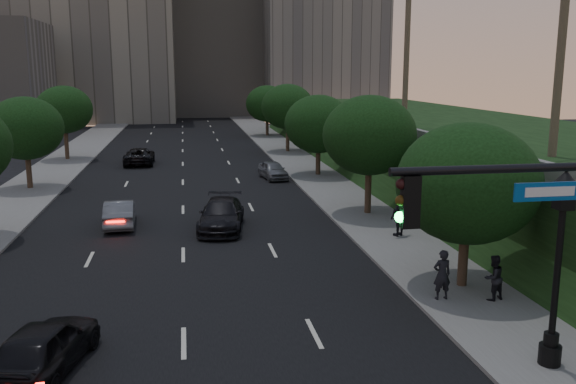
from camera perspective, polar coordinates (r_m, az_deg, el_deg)
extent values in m
cube|color=black|center=(43.05, -9.81, 0.41)|extent=(16.00, 140.00, 0.02)
cube|color=slate|center=(44.19, 3.59, 0.92)|extent=(4.50, 140.00, 0.15)
cube|color=slate|center=(44.30, -23.18, 0.04)|extent=(4.50, 140.00, 0.15)
cube|color=black|center=(46.20, 18.57, 3.23)|extent=(18.00, 90.00, 4.00)
cube|color=slate|center=(42.58, 8.57, 6.23)|extent=(0.35, 90.00, 0.70)
cube|color=gray|center=(105.56, -18.04, 15.13)|extent=(26.00, 20.00, 32.00)
cube|color=gray|center=(114.54, -6.98, 13.75)|extent=(22.00, 18.00, 26.00)
cube|color=gray|center=(111.32, 2.81, 16.47)|extent=(20.00, 22.00, 36.00)
cylinder|color=#38281C|center=(23.60, 16.10, -5.41)|extent=(0.36, 0.36, 2.86)
ellipsoid|color=black|center=(23.01, 16.45, 0.80)|extent=(5.20, 5.20, 4.42)
cylinder|color=#38281C|center=(34.44, 7.51, 0.46)|extent=(0.36, 0.36, 3.21)
ellipsoid|color=black|center=(34.01, 7.64, 5.29)|extent=(5.20, 5.20, 4.42)
cylinder|color=#38281C|center=(46.87, 2.83, 3.21)|extent=(0.36, 0.36, 2.86)
ellipsoid|color=black|center=(46.57, 2.87, 6.38)|extent=(5.20, 5.20, 4.42)
cylinder|color=#38281C|center=(60.49, -0.04, 5.23)|extent=(0.36, 0.36, 3.21)
ellipsoid|color=black|center=(60.25, -0.04, 7.99)|extent=(5.20, 5.20, 4.42)
cylinder|color=#38281C|center=(75.26, -1.96, 6.30)|extent=(0.36, 0.36, 2.86)
ellipsoid|color=black|center=(75.08, -1.97, 8.27)|extent=(5.20, 5.20, 4.42)
cylinder|color=#38281C|center=(45.04, -23.10, 2.06)|extent=(0.36, 0.36, 2.99)
ellipsoid|color=black|center=(44.72, -23.37, 5.50)|extent=(5.00, 5.00, 4.25)
cylinder|color=#38281C|center=(58.61, -20.02, 4.37)|extent=(0.36, 0.36, 3.26)
ellipsoid|color=black|center=(58.36, -20.22, 7.25)|extent=(5.00, 5.00, 4.25)
cylinder|color=#4C4233|center=(31.52, 24.33, 13.91)|extent=(0.40, 0.40, 12.00)
cylinder|color=#4C4233|center=(45.25, 11.14, 15.19)|extent=(0.40, 0.40, 14.50)
cylinder|color=black|center=(11.99, 21.80, 2.10)|extent=(5.40, 0.16, 0.16)
cube|color=black|center=(11.07, 11.37, -0.91)|extent=(0.32, 0.22, 0.95)
sphere|color=black|center=(10.94, 10.55, 0.74)|extent=(0.20, 0.20, 0.20)
sphere|color=#3F2B0A|center=(11.00, 10.50, -0.80)|extent=(0.20, 0.20, 0.20)
sphere|color=#19F24C|center=(11.07, 10.44, -2.31)|extent=(0.20, 0.20, 0.20)
cube|color=#0C53A1|center=(12.27, 23.24, 0.05)|extent=(1.40, 0.05, 0.35)
cylinder|color=black|center=(18.68, 23.27, -14.00)|extent=(0.60, 0.60, 0.70)
cylinder|color=black|center=(18.48, 23.39, -12.59)|extent=(0.40, 0.40, 0.40)
cylinder|color=black|center=(17.81, 23.89, -6.82)|extent=(0.18, 0.18, 3.60)
cube|color=black|center=(17.32, 24.43, -0.35)|extent=(0.42, 0.42, 0.70)
cone|color=black|center=(17.23, 24.56, 1.28)|extent=(0.64, 0.64, 0.35)
sphere|color=black|center=(17.20, 24.62, 1.93)|extent=(0.14, 0.14, 0.14)
imported|color=black|center=(18.15, -21.87, -13.28)|extent=(2.74, 4.66, 1.49)
imported|color=slate|center=(33.08, -15.47, -1.91)|extent=(1.71, 4.33, 1.40)
imported|color=black|center=(54.38, -13.74, 3.28)|extent=(2.44, 5.26, 1.46)
imported|color=black|center=(31.42, -6.25, -2.14)|extent=(2.89, 5.53, 1.53)
imported|color=slate|center=(45.77, -1.42, 2.06)|extent=(2.15, 4.12, 1.34)
imported|color=black|center=(22.10, 14.21, -7.51)|extent=(0.67, 0.46, 1.79)
imported|color=black|center=(22.57, 18.66, -7.60)|extent=(0.95, 0.84, 1.62)
imported|color=black|center=(29.91, 10.40, -2.27)|extent=(1.21, 0.91, 1.92)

